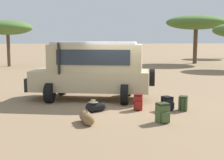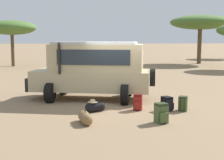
{
  "view_description": "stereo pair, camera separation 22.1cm",
  "coord_description": "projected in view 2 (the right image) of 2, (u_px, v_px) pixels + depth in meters",
  "views": [
    {
      "loc": [
        -1.53,
        -12.26,
        2.56
      ],
      "look_at": [
        -0.29,
        -0.5,
        1.0
      ],
      "focal_mm": 50.0,
      "sensor_mm": 36.0,
      "label": 1
    },
    {
      "loc": [
        -1.31,
        -12.28,
        2.56
      ],
      "look_at": [
        -0.29,
        -0.5,
        1.0
      ],
      "focal_mm": 50.0,
      "sensor_mm": 36.0,
      "label": 2
    }
  ],
  "objects": [
    {
      "name": "backpack_outermost",
      "position": [
        161.0,
        113.0,
        9.56
      ],
      "size": [
        0.42,
        0.46,
        0.61
      ],
      "color": "#42562D",
      "rests_on": "ground_plane"
    },
    {
      "name": "ground_plane",
      "position": [
        118.0,
        103.0,
        12.58
      ],
      "size": [
        320.0,
        320.0,
        0.0
      ],
      "primitive_type": "plane",
      "color": "#8C7051"
    },
    {
      "name": "duffel_bag_soft_canvas",
      "position": [
        85.0,
        118.0,
        9.51
      ],
      "size": [
        0.45,
        0.9,
        0.44
      ],
      "color": "brown",
      "rests_on": "ground_plane"
    },
    {
      "name": "acacia_tree_left_mid",
      "position": [
        200.0,
        23.0,
        32.03
      ],
      "size": [
        6.18,
        5.89,
        4.99
      ],
      "color": "brown",
      "rests_on": "ground_plane"
    },
    {
      "name": "backpack_near_rear_wheel",
      "position": [
        138.0,
        102.0,
        11.27
      ],
      "size": [
        0.37,
        0.43,
        0.58
      ],
      "color": "maroon",
      "rests_on": "ground_plane"
    },
    {
      "name": "acacia_tree_far_left",
      "position": [
        12.0,
        28.0,
        29.0
      ],
      "size": [
        4.51,
        4.56,
        4.28
      ],
      "color": "brown",
      "rests_on": "ground_plane"
    },
    {
      "name": "safari_vehicle",
      "position": [
        94.0,
        69.0,
        13.23
      ],
      "size": [
        5.48,
        3.39,
        2.44
      ],
      "color": "tan",
      "rests_on": "ground_plane"
    },
    {
      "name": "backpack_cluster_center",
      "position": [
        167.0,
        104.0,
        11.21
      ],
      "size": [
        0.46,
        0.46,
        0.51
      ],
      "color": "black",
      "rests_on": "ground_plane"
    },
    {
      "name": "duffel_bag_low_black_case",
      "position": [
        95.0,
        107.0,
        11.04
      ],
      "size": [
        0.73,
        0.55,
        0.45
      ],
      "color": "black",
      "rests_on": "ground_plane"
    },
    {
      "name": "backpack_beside_front_wheel",
      "position": [
        183.0,
        104.0,
        11.16
      ],
      "size": [
        0.4,
        0.45,
        0.53
      ],
      "color": "#42562D",
      "rests_on": "ground_plane"
    }
  ]
}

